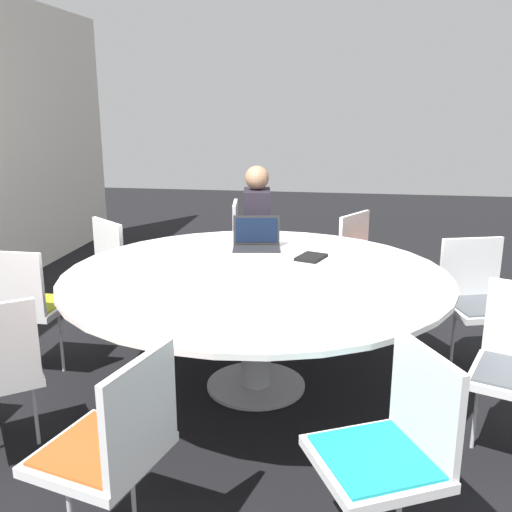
# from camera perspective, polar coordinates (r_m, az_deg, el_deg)

# --- Properties ---
(ground_plane) EXTENTS (16.00, 16.00, 0.00)m
(ground_plane) POSITION_cam_1_polar(r_m,az_deg,el_deg) (3.64, 0.00, -12.87)
(ground_plane) COLOR black
(conference_table) EXTENTS (2.27, 2.27, 0.74)m
(conference_table) POSITION_cam_1_polar(r_m,az_deg,el_deg) (3.38, 0.00, -3.07)
(conference_table) COLOR #B7B7BC
(conference_table) RESTS_ON ground_plane
(chair_0) EXTENTS (0.50, 0.48, 0.85)m
(chair_0) POSITION_cam_1_polar(r_m,az_deg,el_deg) (5.12, -0.66, 1.55)
(chair_0) COLOR white
(chair_0) RESTS_ON ground_plane
(chair_1) EXTENTS (0.60, 0.61, 0.85)m
(chair_1) POSITION_cam_1_polar(r_m,az_deg,el_deg) (4.54, -13.01, -0.60)
(chair_1) COLOR white
(chair_1) RESTS_ON ground_plane
(chair_2) EXTENTS (0.43, 0.44, 0.85)m
(chair_2) POSITION_cam_1_polar(r_m,az_deg,el_deg) (3.88, -22.11, -4.09)
(chair_2) COLOR white
(chair_2) RESTS_ON ground_plane
(chair_4) EXTENTS (0.53, 0.52, 0.85)m
(chair_4) POSITION_cam_1_polar(r_m,az_deg,el_deg) (2.26, -14.04, -17.43)
(chair_4) COLOR white
(chair_4) RESTS_ON ground_plane
(chair_5) EXTENTS (0.58, 0.57, 0.85)m
(chair_5) POSITION_cam_1_polar(r_m,az_deg,el_deg) (2.25, 13.42, -17.61)
(chair_5) COLOR white
(chair_5) RESTS_ON ground_plane
(chair_7) EXTENTS (0.53, 0.54, 0.85)m
(chair_7) POSITION_cam_1_polar(r_m,az_deg,el_deg) (3.96, 21.32, -3.59)
(chair_7) COLOR white
(chair_7) RESTS_ON ground_plane
(chair_8) EXTENTS (0.59, 0.59, 0.85)m
(chair_8) POSITION_cam_1_polar(r_m,az_deg,el_deg) (4.63, 11.05, -0.21)
(chair_8) COLOR white
(chair_8) RESTS_ON ground_plane
(person_0) EXTENTS (0.39, 0.30, 1.20)m
(person_0) POSITION_cam_1_polar(r_m,az_deg,el_deg) (4.84, 0.27, 3.13)
(person_0) COLOR #231E28
(person_0) RESTS_ON ground_plane
(laptop) EXTENTS (0.26, 0.35, 0.21)m
(laptop) POSITION_cam_1_polar(r_m,az_deg,el_deg) (3.90, 0.04, 1.61)
(laptop) COLOR #232326
(laptop) RESTS_ON conference_table
(spiral_notebook) EXTENTS (0.25, 0.21, 0.02)m
(spiral_notebook) POSITION_cam_1_polar(r_m,az_deg,el_deg) (3.66, 5.54, -0.13)
(spiral_notebook) COLOR black
(spiral_notebook) RESTS_ON conference_table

